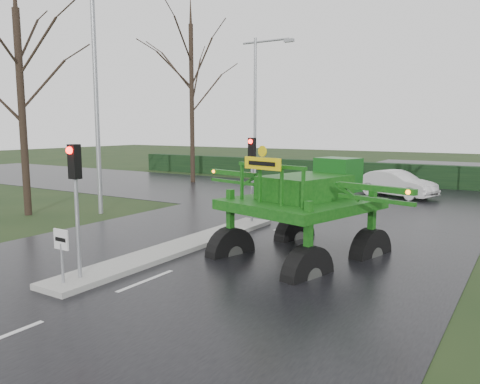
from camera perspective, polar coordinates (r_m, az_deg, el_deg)
The scene contains 14 objects.
ground at distance 12.46m, azimuth -11.39°, elevation -10.66°, with size 140.00×140.00×0.00m, color black.
road_main at distance 20.63m, azimuth 8.13°, elevation -3.17°, with size 14.00×80.00×0.02m, color black.
road_cross at distance 26.14m, azimuth 13.52°, elevation -0.97°, with size 80.00×12.00×0.02m, color black.
median_island at distance 15.42m, azimuth -7.20°, elevation -6.62°, with size 1.20×10.00×0.16m, color gray.
hedge_row at distance 33.68m, azimuth 17.95°, elevation 2.08°, with size 44.00×0.90×1.50m, color black.
keep_left_sign at distance 12.16m, azimuth -20.93°, elevation -6.31°, with size 0.50×0.07×1.35m.
traffic_signal_near at distance 12.19m, azimuth -19.44°, elevation 1.12°, with size 0.26×0.33×3.52m.
traffic_signal_mid at distance 18.66m, azimuth 1.46°, elevation 3.76°, with size 0.26×0.33×3.52m.
street_light_left_near at distance 22.00m, azimuth -16.68°, elevation 12.93°, with size 3.85×0.30×10.00m.
street_light_left_far at distance 32.96m, azimuth 2.32°, elevation 11.45°, with size 3.85×0.30×10.00m.
tree_left_near at distance 23.01m, azimuth -25.22°, elevation 11.92°, with size 6.30×6.30×10.85m.
tree_left_far at distance 33.80m, azimuth -5.93°, elevation 13.30°, with size 7.70×7.70×13.26m.
crop_sprayer at distance 14.45m, azimuth -0.60°, elevation 0.31°, with size 7.45×5.51×4.28m.
white_sedan at distance 28.05m, azimuth 18.42°, elevation -0.58°, with size 1.58×4.52×1.49m, color silver.
Camera 1 is at (8.22, -8.51, 3.93)m, focal length 35.00 mm.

